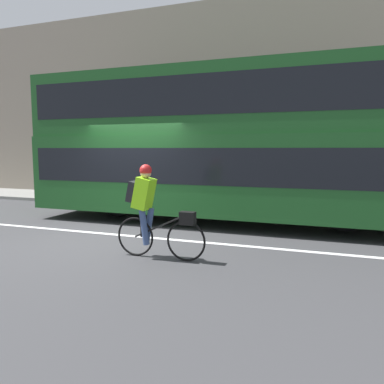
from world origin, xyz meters
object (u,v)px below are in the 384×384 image
(cyclist_on_bike, at_px, (151,208))
(trash_bin, at_px, (208,189))
(bus, at_px, (219,140))
(street_sign_post, at_px, (269,162))

(cyclist_on_bike, relative_size, trash_bin, 1.77)
(bus, bearing_deg, cyclist_on_bike, -94.22)
(trash_bin, relative_size, street_sign_post, 0.38)
(trash_bin, distance_m, street_sign_post, 2.18)
(cyclist_on_bike, distance_m, trash_bin, 6.11)
(bus, distance_m, trash_bin, 3.20)
(bus, distance_m, cyclist_on_bike, 3.70)
(bus, bearing_deg, street_sign_post, 70.85)
(bus, relative_size, cyclist_on_bike, 5.81)
(trash_bin, xyz_separation_m, street_sign_post, (1.98, -0.01, 0.91))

